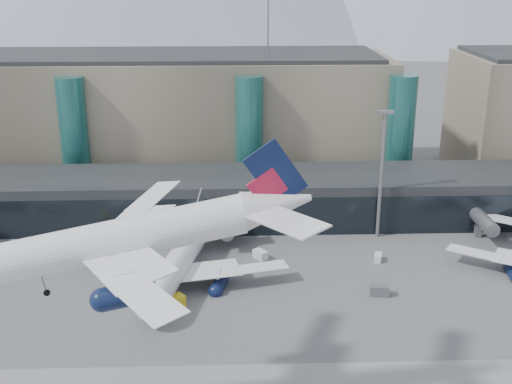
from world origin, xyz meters
TOP-DOWN VIEW (x-y plane):
  - concourse at (-0.02, 57.73)m, footprint 170.00×27.00m
  - terminal_main at (-25.00, 90.00)m, footprint 130.00×30.00m
  - teal_towers at (-14.99, 74.01)m, footprint 116.40×19.40m
  - lightmast_mid at (30.00, 48.00)m, footprint 3.00×1.20m
  - hero_jet at (-6.74, -6.47)m, footprint 37.85×38.18m
  - jet_parked_mid at (-7.68, 32.56)m, footprint 38.44×39.24m
  - veh_b at (-26.11, 39.02)m, footprint 2.13×2.70m
  - veh_c at (25.20, 23.80)m, footprint 3.35×2.13m
  - veh_d at (27.69, 36.69)m, footprint 1.85×2.63m
  - veh_g at (6.14, 38.38)m, footprint 2.96×3.15m
  - veh_h at (-8.31, 20.58)m, footprint 3.96×3.76m

SIDE VIEW (x-z plane):
  - veh_b at x=-26.11m, z-range 0.00..1.36m
  - veh_d at x=27.69m, z-range 0.00..1.36m
  - veh_g at x=6.14m, z-range 0.00..1.60m
  - veh_c at x=25.20m, z-range 0.00..1.74m
  - veh_h at x=-8.31m, z-range 0.00..1.98m
  - jet_parked_mid at x=-7.68m, z-range -1.54..11.10m
  - concourse at x=-0.02m, z-range -0.03..9.97m
  - teal_towers at x=-14.99m, z-range -8.99..37.01m
  - lightmast_mid at x=30.00m, z-range 1.62..27.22m
  - terminal_main at x=-25.00m, z-range -0.06..30.94m
  - hero_jet at x=-6.74m, z-range 19.53..31.88m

